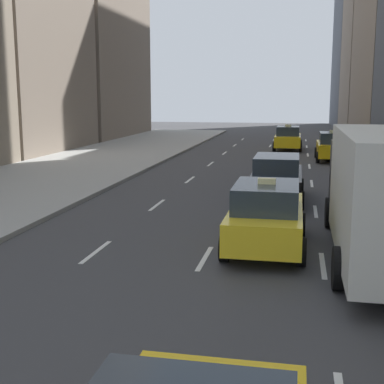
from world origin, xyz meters
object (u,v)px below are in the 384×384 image
Objects in this scene: sedan_black_near at (277,178)px; taxi_fourth at (266,215)px; taxi_second at (333,146)px; taxi_third at (288,138)px.

taxi_fourth is at bearing -90.00° from sedan_black_near.
taxi_second is 6.58m from taxi_third.
taxi_second is 1.00× the size of taxi_fourth.
taxi_fourth is at bearing -90.00° from taxi_third.
taxi_second reaches higher than sedan_black_near.
taxi_third is at bearing 115.18° from taxi_second.
taxi_second is 13.74m from sedan_black_near.
sedan_black_near is (0.00, -19.41, 0.01)m from taxi_third.
sedan_black_near is at bearing -101.76° from taxi_second.
sedan_black_near is at bearing 90.00° from taxi_fourth.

